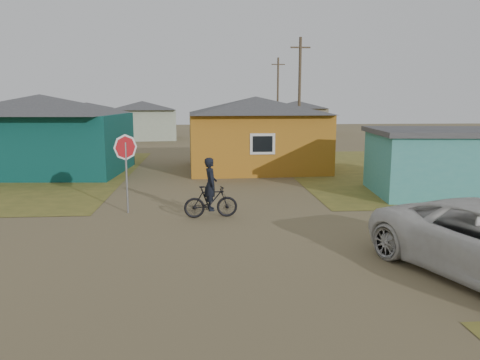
% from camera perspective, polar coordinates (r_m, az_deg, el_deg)
% --- Properties ---
extents(ground, '(120.00, 120.00, 0.00)m').
position_cam_1_polar(ground, '(11.70, -2.78, -8.85)').
color(ground, brown).
extents(grass_ne, '(20.00, 18.00, 0.00)m').
position_cam_1_polar(grass_ne, '(28.26, 25.98, 1.21)').
color(grass_ne, olive).
rests_on(grass_ne, ground).
extents(house_teal, '(8.93, 7.08, 4.00)m').
position_cam_1_polar(house_teal, '(25.97, -22.97, 5.31)').
color(house_teal, '#0A3A37').
rests_on(house_teal, ground).
extents(house_yellow, '(7.72, 6.76, 3.90)m').
position_cam_1_polar(house_yellow, '(25.30, 1.90, 5.86)').
color(house_yellow, '#AB6B1A').
rests_on(house_yellow, ground).
extents(shed_turquoise, '(6.71, 4.93, 2.60)m').
position_cam_1_polar(shed_turquoise, '(20.28, 24.49, 2.04)').
color(shed_turquoise, teal).
rests_on(shed_turquoise, ground).
extents(house_pale_west, '(7.04, 6.15, 3.60)m').
position_cam_1_polar(house_pale_west, '(45.48, -11.77, 7.22)').
color(house_pale_west, '#A1AC93').
rests_on(house_pale_west, ground).
extents(house_beige_east, '(6.95, 6.05, 3.60)m').
position_cam_1_polar(house_beige_east, '(52.15, 6.98, 7.66)').
color(house_beige_east, gray).
rests_on(house_beige_east, ground).
extents(house_pale_north, '(6.28, 5.81, 3.40)m').
position_cam_1_polar(house_pale_north, '(58.74, -18.12, 7.38)').
color(house_pale_north, '#A1AC93').
rests_on(house_pale_north, ground).
extents(utility_pole_near, '(1.40, 0.20, 8.00)m').
position_cam_1_polar(utility_pole_near, '(33.78, 7.26, 10.40)').
color(utility_pole_near, '#4F402F').
rests_on(utility_pole_near, ground).
extents(utility_pole_far, '(1.40, 0.20, 8.00)m').
position_cam_1_polar(utility_pole_far, '(49.70, 4.62, 10.23)').
color(utility_pole_far, '#4F402F').
rests_on(utility_pole_far, ground).
extents(stop_sign, '(0.83, 0.28, 2.63)m').
position_cam_1_polar(stop_sign, '(15.78, -13.76, 2.89)').
color(stop_sign, gray).
rests_on(stop_sign, ground).
extents(cyclist, '(1.75, 0.65, 1.94)m').
position_cam_1_polar(cyclist, '(14.93, -3.59, -1.94)').
color(cyclist, black).
rests_on(cyclist, ground).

